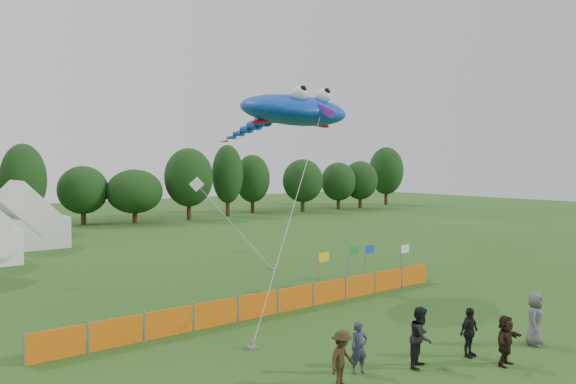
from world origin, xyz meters
TOP-DOWN VIEW (x-y plane):
  - ground at (0.00, 0.00)m, footprint 160.00×160.00m
  - treeline at (1.61, 44.93)m, footprint 104.57×8.78m
  - tent_right at (-3.31, 33.42)m, footprint 5.38×4.30m
  - barrier_fence at (0.29, 7.11)m, footprint 19.90×0.06m
  - flag_row at (7.12, 8.82)m, footprint 6.73×0.84m
  - spectator_a at (-1.89, 0.16)m, footprint 0.65×0.52m
  - spectator_b at (0.02, -0.65)m, footprint 1.13×1.02m
  - spectator_c at (-2.99, -0.24)m, footprint 1.18×0.88m
  - spectator_d at (2.01, -1.04)m, footprint 0.97×0.44m
  - spectator_e at (4.83, -1.79)m, footprint 1.05×0.85m
  - spectator_f at (2.21, -2.23)m, footprint 1.53×0.67m
  - stingray_kite at (3.63, 10.44)m, footprint 10.07×14.05m
  - small_kite_white at (6.62, 22.49)m, footprint 1.62×11.06m

SIDE VIEW (x-z plane):
  - ground at x=0.00m, z-range 0.00..0.00m
  - barrier_fence at x=0.29m, z-range 0.00..1.00m
  - spectator_a at x=-1.89m, z-range 0.00..1.57m
  - spectator_f at x=2.21m, z-range 0.00..1.59m
  - spectator_c at x=-2.99m, z-range 0.00..1.63m
  - spectator_d at x=2.01m, z-range 0.00..1.63m
  - spectator_e at x=4.83m, z-range 0.00..1.85m
  - spectator_b at x=0.02m, z-range 0.00..1.89m
  - flag_row at x=7.12m, z-range 0.28..2.39m
  - tent_right at x=-3.31m, z-range 0.02..3.82m
  - small_kite_white at x=6.62m, z-range 0.65..5.99m
  - treeline at x=1.61m, z-range 0.00..8.36m
  - stingray_kite at x=3.63m, z-range 3.91..13.94m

